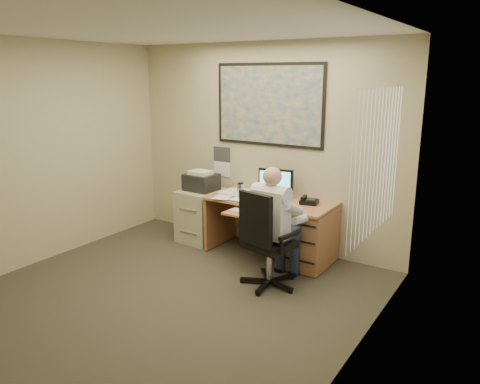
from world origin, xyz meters
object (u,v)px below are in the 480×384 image
Objects in this scene: desk at (294,227)px; filing_cabinet at (202,210)px; office_chair at (268,259)px; person at (271,227)px.

desk is 1.60× the size of filing_cabinet.
desk reaches higher than filing_cabinet.
person is (-0.01, 0.08, 0.35)m from office_chair.
person is at bearing -23.49° from filing_cabinet.
office_chair reaches higher than filing_cabinet.
office_chair is 0.82× the size of person.
office_chair is at bearing -25.71° from filing_cabinet.
office_chair is 0.36m from person.
person reaches higher than filing_cabinet.
filing_cabinet is 1.74m from office_chair.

